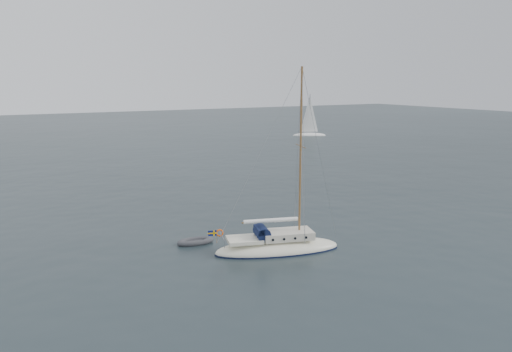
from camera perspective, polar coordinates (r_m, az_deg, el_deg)
ground at (r=34.11m, az=0.89°, el=-8.05°), size 300.00×300.00×0.00m
sailboat at (r=32.96m, az=2.49°, el=-7.01°), size 8.77×2.63×12.48m
dinghy at (r=34.86m, az=-6.94°, el=-7.42°), size 2.59×1.17×0.37m
distant_yacht_b at (r=100.94m, az=6.13°, el=6.73°), size 6.66×3.55×8.82m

